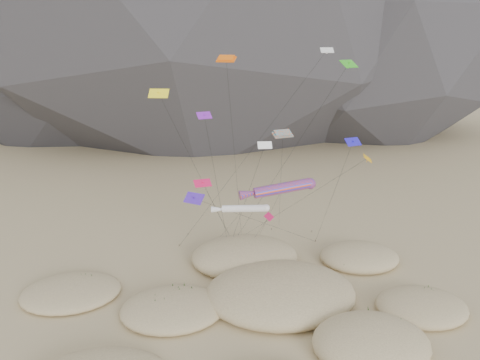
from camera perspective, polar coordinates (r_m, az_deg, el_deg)
name	(u,v)px	position (r m, az deg, el deg)	size (l,w,h in m)	color
ground	(275,328)	(51.76, 4.26, -17.50)	(500.00, 500.00, 0.00)	#CCB789
dunes	(257,303)	(54.29, 2.09, -14.73)	(50.17, 37.18, 4.13)	#CCB789
dune_grass	(266,301)	(54.54, 3.19, -14.48)	(41.46, 27.50, 1.49)	black
kite_stakes	(248,239)	(71.54, 0.95, -7.23)	(21.01, 6.49, 0.30)	#3F2D1E
rainbow_tube_kite	(280,189)	(54.53, 4.88, -1.05)	(9.35, 15.47, 13.56)	#E04117
white_tube_kite	(242,209)	(56.08, 0.19, -3.51)	(6.88, 15.40, 10.43)	silver
orange_parafoil	(227,63)	(55.24, -1.66, 14.12)	(4.82, 11.53, 27.50)	#E05B0B
multi_parafoil	(283,135)	(56.61, 5.23, 5.47)	(5.28, 16.81, 18.84)	#FC581A
delta_kites	(264,140)	(55.54, 2.97, 4.95)	(25.75, 16.35, 28.19)	#4920BA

